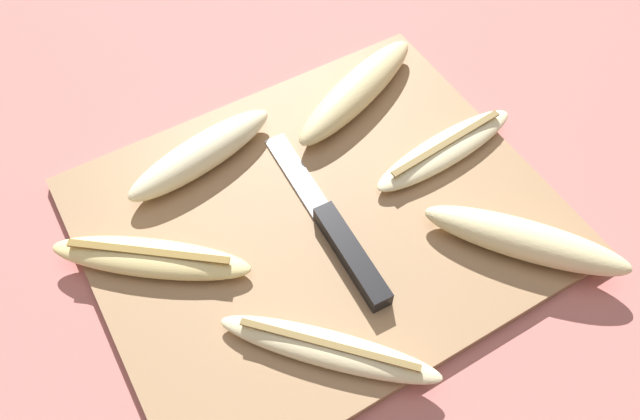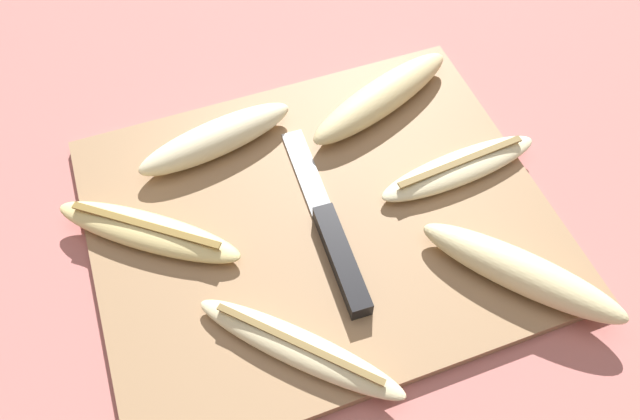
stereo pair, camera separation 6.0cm
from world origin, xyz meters
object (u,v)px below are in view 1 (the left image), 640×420
Objects in this scene: knife at (343,241)px; banana_golden_short at (151,258)px; banana_soft_right at (525,240)px; banana_ripe_center at (357,91)px; banana_bright_far at (201,154)px; banana_cream_curved at (329,349)px; banana_pale_long at (443,147)px.

banana_golden_short reaches higher than knife.
banana_soft_right is 0.24m from banana_ripe_center.
banana_bright_far is at bearing 43.32° from banana_golden_short.
banana_golden_short is (-0.27, -0.08, -0.01)m from banana_ripe_center.
banana_cream_curved is (-0.07, -0.08, 0.00)m from knife.
knife is 0.16m from banana_pale_long.
banana_ripe_center is at bearing 53.24° from banana_cream_curved.
banana_soft_right is at bearing -92.31° from banana_pale_long.
banana_soft_right reaches higher than banana_cream_curved.
knife is 0.18m from banana_golden_short.
banana_ripe_center is at bearing 56.26° from knife.
banana_ripe_center is 0.28m from banana_golden_short.
banana_cream_curved is (0.10, -0.16, -0.00)m from banana_golden_short.
banana_pale_long is (0.15, 0.04, 0.00)m from knife.
banana_bright_far is (-0.22, 0.25, 0.00)m from banana_soft_right.
knife is at bearing -126.03° from banana_ripe_center.
banana_pale_long is (0.04, -0.11, -0.01)m from banana_ripe_center.
banana_ripe_center is (-0.03, 0.24, 0.00)m from banana_soft_right.
banana_ripe_center is at bearing -1.64° from banana_bright_far.
banana_soft_right is 0.96× the size of banana_pale_long.
banana_soft_right reaches higher than banana_golden_short.
banana_golden_short is 0.31m from banana_pale_long.
banana_bright_far reaches higher than banana_pale_long.
knife is 1.15× the size of banana_ripe_center.
banana_ripe_center is 1.21× the size of banana_cream_curved.
banana_soft_right is (0.14, -0.09, 0.01)m from knife.
knife is at bearing -163.59° from banana_pale_long.
banana_ripe_center is 0.30m from banana_cream_curved.
banana_pale_long is (0.31, -0.03, -0.00)m from banana_golden_short.
banana_golden_short is at bearing -163.85° from banana_ripe_center.
banana_golden_short is at bearing 152.23° from banana_soft_right.
banana_pale_long is (0.22, 0.13, 0.00)m from banana_cream_curved.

